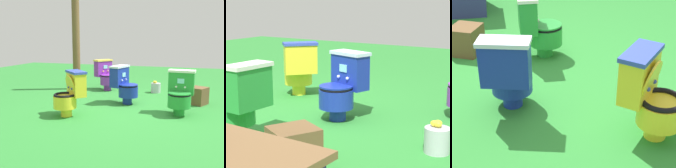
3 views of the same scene
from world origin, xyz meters
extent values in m
plane|color=#2D8433|center=(0.00, 0.00, 0.00)|extent=(14.00, 14.00, 0.00)
cylinder|color=yellow|center=(0.79, -1.02, 0.07)|extent=(0.25, 0.25, 0.14)
cylinder|color=yellow|center=(0.80, -1.04, 0.24)|extent=(0.52, 0.52, 0.20)
torus|color=black|center=(0.80, -1.04, 0.35)|extent=(0.50, 0.50, 0.04)
cylinder|color=#3347B2|center=(0.80, -1.04, 0.30)|extent=(0.34, 0.34, 0.01)
cube|color=yellow|center=(0.66, -0.90, 0.51)|extent=(0.42, 0.43, 0.37)
cube|color=#3347B2|center=(0.66, -0.90, 0.71)|extent=(0.45, 0.46, 0.04)
cube|color=#8CE0E5|center=(0.73, -0.97, 0.56)|extent=(0.08, 0.09, 0.08)
cylinder|color=yellow|center=(0.73, -0.97, 0.49)|extent=(0.30, 0.32, 0.35)
sphere|color=#3347B2|center=(0.78, -0.92, 0.46)|extent=(0.04, 0.04, 0.04)
sphere|color=#3347B2|center=(0.69, -1.02, 0.46)|extent=(0.04, 0.04, 0.04)
cylinder|color=green|center=(0.17, 0.70, 0.07)|extent=(0.19, 0.19, 0.14)
cylinder|color=green|center=(0.19, 0.70, 0.24)|extent=(0.39, 0.39, 0.20)
torus|color=black|center=(0.19, 0.70, 0.35)|extent=(0.37, 0.37, 0.04)
cylinder|color=white|center=(0.19, 0.70, 0.30)|extent=(0.25, 0.25, 0.01)
cube|color=green|center=(-0.01, 0.71, 0.51)|extent=(0.21, 0.42, 0.37)
cube|color=white|center=(-0.01, 0.71, 0.71)|extent=(0.24, 0.45, 0.04)
cube|color=#8CE0E5|center=(0.09, 0.71, 0.56)|extent=(0.01, 0.11, 0.08)
cylinder|color=green|center=(0.19, 0.70, 0.37)|extent=(0.38, 0.38, 0.02)
sphere|color=white|center=(0.10, 0.78, 0.46)|extent=(0.04, 0.04, 0.04)
sphere|color=white|center=(0.09, 0.64, 0.46)|extent=(0.04, 0.04, 0.04)
cylinder|color=#192D9E|center=(-0.30, -0.30, 0.07)|extent=(0.22, 0.22, 0.14)
cylinder|color=#192D9E|center=(-0.29, -0.28, 0.24)|extent=(0.46, 0.46, 0.20)
torus|color=black|center=(-0.29, -0.28, 0.35)|extent=(0.44, 0.44, 0.04)
cylinder|color=silver|center=(-0.29, -0.28, 0.30)|extent=(0.30, 0.30, 0.01)
cube|color=#192D9E|center=(-0.35, -0.47, 0.51)|extent=(0.45, 0.29, 0.37)
cube|color=silver|center=(-0.35, -0.47, 0.71)|extent=(0.48, 0.32, 0.04)
cube|color=#8CE0E5|center=(-0.32, -0.37, 0.56)|extent=(0.11, 0.04, 0.08)
cylinder|color=#192D9E|center=(-0.29, -0.28, 0.37)|extent=(0.44, 0.44, 0.02)
sphere|color=silver|center=(-0.39, -0.35, 0.46)|extent=(0.04, 0.04, 0.04)
sphere|color=silver|center=(-0.25, -0.39, 0.46)|extent=(0.04, 0.04, 0.04)
cube|color=brown|center=(-0.70, 0.96, 0.16)|extent=(0.44, 0.45, 0.33)
cylinder|color=#B7B7BF|center=(-1.52, 0.05, 0.11)|extent=(0.22, 0.22, 0.22)
ellipsoid|color=yellow|center=(-1.51, 0.01, 0.25)|extent=(0.07, 0.05, 0.05)
ellipsoid|color=yellow|center=(-1.49, 0.04, 0.25)|extent=(0.07, 0.05, 0.05)
ellipsoid|color=yellow|center=(-1.52, 0.05, 0.25)|extent=(0.07, 0.05, 0.05)
camera|label=1|loc=(4.50, 0.98, 1.26)|focal=42.64mm
camera|label=2|loc=(-2.60, 3.30, 1.30)|focal=66.30mm
camera|label=3|loc=(-0.49, -3.42, 1.96)|focal=63.23mm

